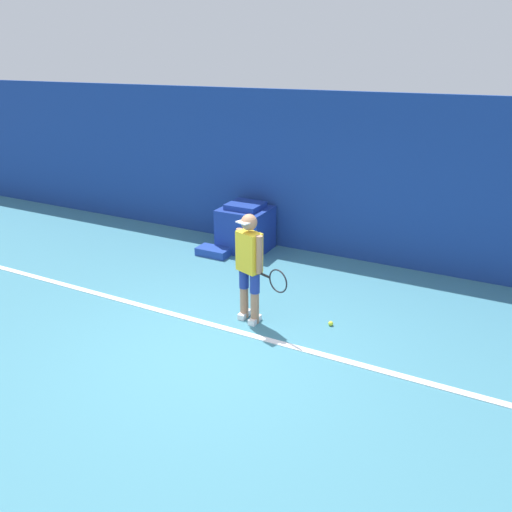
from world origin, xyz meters
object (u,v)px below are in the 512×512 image
at_px(tennis_ball, 331,323).
at_px(equipment_bag, 213,252).
at_px(covered_chair, 246,228).
at_px(tennis_player, 250,264).

xyz_separation_m(tennis_ball, equipment_bag, (-2.84, 1.49, 0.04)).
xyz_separation_m(tennis_ball, covered_chair, (-2.45, 2.05, 0.40)).
bearing_deg(tennis_player, equipment_bag, 153.08).
bearing_deg(covered_chair, equipment_bag, -124.90).
bearing_deg(equipment_bag, covered_chair, 55.10).
bearing_deg(tennis_player, covered_chair, 139.31).
bearing_deg(tennis_ball, tennis_player, -160.88).
height_order(tennis_ball, covered_chair, covered_chair).
relative_size(tennis_player, tennis_ball, 23.00).
height_order(tennis_ball, equipment_bag, equipment_bag).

